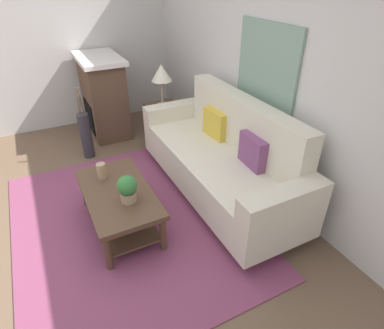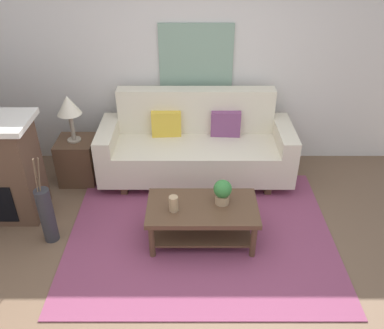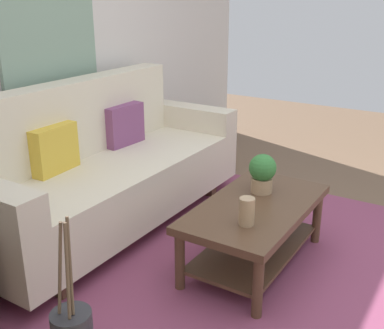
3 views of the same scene
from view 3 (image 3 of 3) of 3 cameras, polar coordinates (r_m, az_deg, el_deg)
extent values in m
plane|color=brown|center=(3.10, 14.50, -13.71)|extent=(9.50, 9.50, 0.00)
cube|color=silver|center=(3.79, -16.84, 14.15)|extent=(5.50, 0.10, 2.70)
cube|color=#843D5B|center=(3.24, 5.96, -11.33)|extent=(2.75, 2.18, 0.01)
cube|color=beige|center=(3.59, -9.29, -2.59)|extent=(1.92, 0.84, 0.40)
cube|color=beige|center=(3.65, -13.52, 5.45)|extent=(1.92, 0.20, 0.56)
cube|color=beige|center=(4.36, -0.20, 3.16)|extent=(0.20, 0.84, 0.60)
cube|color=#513826|center=(3.19, -19.38, -11.88)|extent=(0.08, 0.74, 0.12)
cube|color=#513826|center=(4.32, -1.61, -2.07)|extent=(0.08, 0.74, 0.12)
cube|color=gold|center=(3.35, -16.15, 1.77)|extent=(0.37, 0.14, 0.32)
cube|color=#7A4270|center=(3.85, -8.16, 4.71)|extent=(0.37, 0.14, 0.32)
cube|color=#513826|center=(3.03, 7.62, -5.15)|extent=(1.10, 0.60, 0.05)
cube|color=#513826|center=(3.16, 7.39, -9.82)|extent=(0.98, 0.50, 0.02)
cylinder|color=#513826|center=(2.66, 7.85, -14.42)|extent=(0.06, 0.06, 0.38)
cylinder|color=#513826|center=(3.47, 14.68, -6.25)|extent=(0.06, 0.06, 0.38)
cylinder|color=#513826|center=(2.86, -1.46, -11.51)|extent=(0.06, 0.06, 0.38)
cylinder|color=#513826|center=(3.62, 7.15, -4.52)|extent=(0.06, 0.06, 0.38)
cylinder|color=tan|center=(2.73, 6.56, -5.59)|extent=(0.09, 0.09, 0.16)
cylinder|color=tan|center=(3.19, 8.32, -2.43)|extent=(0.14, 0.14, 0.10)
sphere|color=#337436|center=(3.14, 8.43, -0.37)|extent=(0.18, 0.18, 0.18)
cylinder|color=brown|center=(1.72, -14.35, -11.72)|extent=(0.05, 0.04, 0.36)
cylinder|color=brown|center=(1.72, -15.49, -11.95)|extent=(0.03, 0.04, 0.36)
cylinder|color=brown|center=(1.70, -14.66, -12.33)|extent=(0.04, 0.02, 0.36)
cube|color=gray|center=(3.71, -16.68, 14.95)|extent=(0.89, 0.03, 0.78)
camera|label=1|loc=(5.07, 27.43, 24.29)|focal=30.01mm
camera|label=2|loc=(3.39, 81.07, 25.76)|focal=37.92mm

